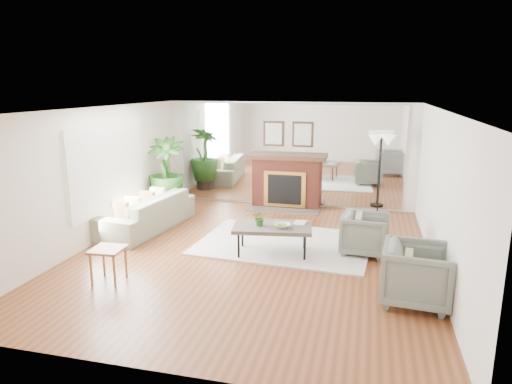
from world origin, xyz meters
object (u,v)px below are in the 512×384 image
(potted_ficus, at_px, (166,173))
(floor_lamp, at_px, (381,147))
(sofa, at_px, (147,212))
(side_table, at_px, (108,254))
(fireplace, at_px, (286,180))
(armchair_back, at_px, (365,234))
(coffee_table, at_px, (272,228))
(armchair_front, at_px, (417,274))

(potted_ficus, bearing_deg, floor_lamp, 9.73)
(sofa, height_order, floor_lamp, floor_lamp)
(sofa, distance_m, side_table, 2.57)
(potted_ficus, relative_size, floor_lamp, 0.94)
(sofa, xyz_separation_m, side_table, (0.65, -2.49, 0.09))
(sofa, height_order, side_table, sofa)
(fireplace, xyz_separation_m, side_table, (-1.80, -4.88, -0.22))
(sofa, bearing_deg, side_table, 21.21)
(armchair_back, relative_size, floor_lamp, 0.43)
(coffee_table, relative_size, floor_lamp, 0.78)
(coffee_table, xyz_separation_m, armchair_front, (2.26, -1.30, -0.08))
(fireplace, distance_m, coffee_table, 3.22)
(sofa, bearing_deg, coffee_table, 80.55)
(potted_ficus, bearing_deg, fireplace, 22.37)
(sofa, xyz_separation_m, armchair_front, (5.05, -2.10, 0.06))
(coffee_table, height_order, armchair_back, armchair_back)
(coffee_table, distance_m, armchair_back, 1.62)
(armchair_back, distance_m, potted_ficus, 4.83)
(fireplace, bearing_deg, coffee_table, -83.85)
(fireplace, height_order, potted_ficus, fireplace)
(armchair_front, bearing_deg, coffee_table, 65.15)
(floor_lamp, bearing_deg, armchair_back, -95.65)
(fireplace, distance_m, floor_lamp, 2.34)
(potted_ficus, height_order, floor_lamp, floor_lamp)
(fireplace, bearing_deg, sofa, -135.62)
(sofa, xyz_separation_m, armchair_back, (4.34, -0.36, 0.01))
(side_table, height_order, potted_ficus, potted_ficus)
(armchair_front, bearing_deg, armchair_back, 27.20)
(side_table, distance_m, potted_ficus, 3.93)
(armchair_front, relative_size, potted_ficus, 0.52)
(coffee_table, distance_m, potted_ficus, 3.66)
(side_table, xyz_separation_m, potted_ficus, (-0.80, 3.81, 0.48))
(armchair_back, height_order, armchair_front, armchair_front)
(armchair_front, xyz_separation_m, side_table, (-4.40, -0.38, 0.03))
(armchair_back, bearing_deg, side_table, 124.69)
(armchair_back, xyz_separation_m, side_table, (-3.69, -2.12, 0.08))
(coffee_table, relative_size, potted_ficus, 0.83)
(coffee_table, relative_size, armchair_back, 1.82)
(armchair_front, xyz_separation_m, floor_lamp, (-0.46, 4.25, 1.15))
(armchair_front, height_order, side_table, armchair_front)
(fireplace, distance_m, potted_ficus, 2.82)
(fireplace, relative_size, coffee_table, 1.43)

